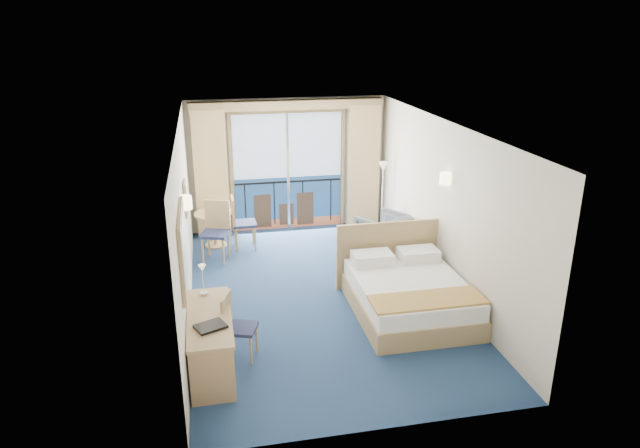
{
  "coord_description": "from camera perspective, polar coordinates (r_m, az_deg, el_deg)",
  "views": [
    {
      "loc": [
        -1.63,
        -8.02,
        4.12
      ],
      "look_at": [
        0.05,
        0.2,
        1.13
      ],
      "focal_mm": 32.0,
      "sensor_mm": 36.0,
      "label": 1
    }
  ],
  "objects": [
    {
      "name": "table_chair_b",
      "position": [
        10.45,
        -10.34,
        -0.32
      ],
      "size": [
        0.58,
        0.59,
        1.08
      ],
      "rotation": [
        0.0,
        0.0,
        -0.3
      ],
      "color": "#1F2649",
      "rests_on": "ground"
    },
    {
      "name": "wall_print",
      "position": [
        8.85,
        -13.29,
        2.54
      ],
      "size": [
        0.04,
        0.42,
        0.52
      ],
      "color": "#9E8456",
      "rests_on": "room_walls"
    },
    {
      "name": "table_chair_a",
      "position": [
        10.9,
        -8.04,
        0.44
      ],
      "size": [
        0.45,
        0.44,
        1.01
      ],
      "rotation": [
        0.0,
        0.0,
        1.59
      ],
      "color": "#1F2649",
      "rests_on": "ground"
    },
    {
      "name": "sconce_right",
      "position": [
        8.94,
        12.45,
        4.45
      ],
      "size": [
        0.18,
        0.18,
        0.18
      ],
      "primitive_type": "cylinder",
      "color": "#FFE5B2",
      "rests_on": "room_walls"
    },
    {
      "name": "pelmet",
      "position": [
        11.35,
        -3.26,
        11.81
      ],
      "size": [
        3.8,
        0.25,
        0.18
      ],
      "primitive_type": "cube",
      "color": "#9E8456",
      "rests_on": "room_walls"
    },
    {
      "name": "curtain_right",
      "position": [
        11.89,
        4.33,
        5.73
      ],
      "size": [
        0.65,
        0.22,
        2.55
      ],
      "primitive_type": "cube",
      "color": "tan",
      "rests_on": "room_walls"
    },
    {
      "name": "desk_lamp",
      "position": [
        7.57,
        -11.66,
        -4.87
      ],
      "size": [
        0.11,
        0.11,
        0.41
      ],
      "color": "silver",
      "rests_on": "desk"
    },
    {
      "name": "curtain_left",
      "position": [
        11.45,
        -10.83,
        4.9
      ],
      "size": [
        0.65,
        0.22,
        2.55
      ],
      "primitive_type": "cube",
      "color": "tan",
      "rests_on": "room_walls"
    },
    {
      "name": "desk_chair",
      "position": [
        7.44,
        -8.49,
        -9.75
      ],
      "size": [
        0.49,
        0.48,
        0.88
      ],
      "rotation": [
        0.0,
        0.0,
        1.24
      ],
      "color": "#1F2649",
      "rests_on": "ground"
    },
    {
      "name": "nightstand",
      "position": [
        10.08,
        8.94,
        -2.85
      ],
      "size": [
        0.47,
        0.45,
        0.61
      ],
      "primitive_type": "cube",
      "color": "#A07354",
      "rests_on": "ground"
    },
    {
      "name": "balcony_door",
      "position": [
        11.74,
        -3.25,
        4.92
      ],
      "size": [
        2.36,
        0.03,
        2.52
      ],
      "color": "navy",
      "rests_on": "room_walls"
    },
    {
      "name": "desk",
      "position": [
        6.98,
        -10.79,
        -12.96
      ],
      "size": [
        0.53,
        1.56,
        0.73
      ],
      "color": "#9E8456",
      "rests_on": "ground"
    },
    {
      "name": "floor_lamp",
      "position": [
        11.42,
        6.3,
        4.38
      ],
      "size": [
        0.21,
        0.21,
        1.5
      ],
      "color": "silver",
      "rests_on": "ground"
    },
    {
      "name": "bed",
      "position": [
        8.64,
        8.79,
        -6.82
      ],
      "size": [
        1.74,
        2.07,
        1.1
      ],
      "color": "#9E8456",
      "rests_on": "ground"
    },
    {
      "name": "room_walls",
      "position": [
        8.52,
        -0.07,
        3.67
      ],
      "size": [
        4.04,
        6.54,
        2.72
      ],
      "color": "beige",
      "rests_on": "ground"
    },
    {
      "name": "armchair",
      "position": [
        10.63,
        6.44,
        -1.05
      ],
      "size": [
        1.15,
        1.16,
        0.77
      ],
      "primitive_type": "imported",
      "rotation": [
        0.0,
        0.0,
        3.71
      ],
      "color": "#464D55",
      "rests_on": "ground"
    },
    {
      "name": "floor",
      "position": [
        9.17,
        -0.06,
        -7.08
      ],
      "size": [
        6.5,
        6.5,
        0.0
      ],
      "primitive_type": "plane",
      "color": "navy",
      "rests_on": "ground"
    },
    {
      "name": "folder",
      "position": [
        6.91,
        -10.89,
        -10.02
      ],
      "size": [
        0.42,
        0.37,
        0.03
      ],
      "primitive_type": "cube",
      "rotation": [
        0.0,
        0.0,
        0.41
      ],
      "color": "black",
      "rests_on": "desk"
    },
    {
      "name": "phone",
      "position": [
        9.93,
        9.04,
        -1.06
      ],
      "size": [
        0.2,
        0.17,
        0.08
      ],
      "primitive_type": "cube",
      "rotation": [
        0.0,
        0.0,
        0.23
      ],
      "color": "white",
      "rests_on": "nightstand"
    },
    {
      "name": "round_table",
      "position": [
        11.11,
        -10.51,
        0.33
      ],
      "size": [
        0.75,
        0.75,
        0.67
      ],
      "color": "#9E8456",
      "rests_on": "ground"
    },
    {
      "name": "mirror",
      "position": [
        7.02,
        -13.53,
        -2.43
      ],
      "size": [
        0.05,
        1.25,
        0.95
      ],
      "color": "#9E8456",
      "rests_on": "room_walls"
    },
    {
      "name": "sconce_left",
      "position": [
        7.77,
        -13.33,
        2.1
      ],
      "size": [
        0.18,
        0.18,
        0.18
      ],
      "primitive_type": "cylinder",
      "color": "#FFE5B2",
      "rests_on": "room_walls"
    }
  ]
}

